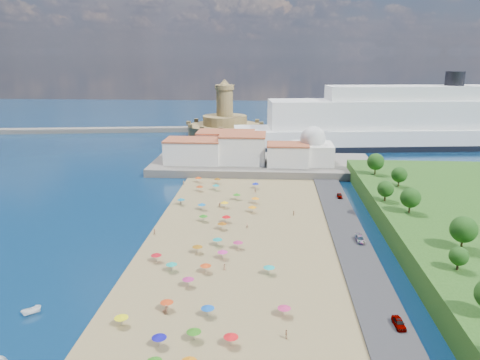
{
  "coord_description": "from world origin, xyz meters",
  "views": [
    {
      "loc": [
        13.5,
        -114.66,
        46.45
      ],
      "look_at": [
        4.0,
        25.0,
        8.0
      ],
      "focal_mm": 35.0,
      "sensor_mm": 36.0,
      "label": 1
    }
  ],
  "objects": [
    {
      "name": "ground",
      "position": [
        0.0,
        0.0,
        0.0
      ],
      "size": [
        700.0,
        700.0,
        0.0
      ],
      "primitive_type": "plane",
      "color": "#071938",
      "rests_on": "ground"
    },
    {
      "name": "cruise_ship",
      "position": [
        79.97,
        121.89,
        11.06
      ],
      "size": [
        172.46,
        45.78,
        37.32
      ],
      "color": "black",
      "rests_on": "ground"
    },
    {
      "name": "terrace",
      "position": [
        10.0,
        73.0,
        1.5
      ],
      "size": [
        90.0,
        36.0,
        3.0
      ],
      "primitive_type": "cube",
      "color": "#59544C",
      "rests_on": "ground"
    },
    {
      "name": "domed_building",
      "position": [
        30.0,
        71.0,
        8.97
      ],
      "size": [
        16.0,
        16.0,
        15.0
      ],
      "color": "silver",
      "rests_on": "terrace"
    },
    {
      "name": "beach_parasols",
      "position": [
        -0.96,
        -12.9,
        2.15
      ],
      "size": [
        33.18,
        116.95,
        2.2
      ],
      "color": "gray",
      "rests_on": "beach"
    },
    {
      "name": "hillside_trees",
      "position": [
        49.86,
        -3.28,
        9.97
      ],
      "size": [
        13.76,
        106.35,
        7.31
      ],
      "color": "#382314",
      "rests_on": "hillside"
    },
    {
      "name": "waterfront_buildings",
      "position": [
        -3.05,
        73.64,
        7.88
      ],
      "size": [
        57.0,
        29.0,
        11.0
      ],
      "color": "silver",
      "rests_on": "terrace"
    },
    {
      "name": "jetty",
      "position": [
        -12.0,
        108.0,
        1.2
      ],
      "size": [
        18.0,
        70.0,
        2.4
      ],
      "primitive_type": "cube",
      "color": "#59544C",
      "rests_on": "ground"
    },
    {
      "name": "fortress",
      "position": [
        -12.0,
        138.0,
        6.68
      ],
      "size": [
        40.0,
        40.0,
        32.4
      ],
      "color": "#977E4B",
      "rests_on": "ground"
    },
    {
      "name": "moored_boats",
      "position": [
        -27.86,
        -49.75,
        0.73
      ],
      "size": [
        7.07,
        18.62,
        1.51
      ],
      "color": "white",
      "rests_on": "ground"
    },
    {
      "name": "beachgoers",
      "position": [
        -0.75,
        -1.42,
        1.09
      ],
      "size": [
        38.92,
        102.78,
        1.78
      ],
      "color": "tan",
      "rests_on": "beach"
    },
    {
      "name": "parked_cars",
      "position": [
        36.0,
        -6.45,
        1.41
      ],
      "size": [
        2.16,
        78.25,
        1.43
      ],
      "color": "gray",
      "rests_on": "promenade"
    },
    {
      "name": "breakwater",
      "position": [
        -110.0,
        153.0,
        1.3
      ],
      "size": [
        199.03,
        34.77,
        2.6
      ],
      "primitive_type": "cube",
      "rotation": [
        0.0,
        0.0,
        0.14
      ],
      "color": "#59544C",
      "rests_on": "ground"
    }
  ]
}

